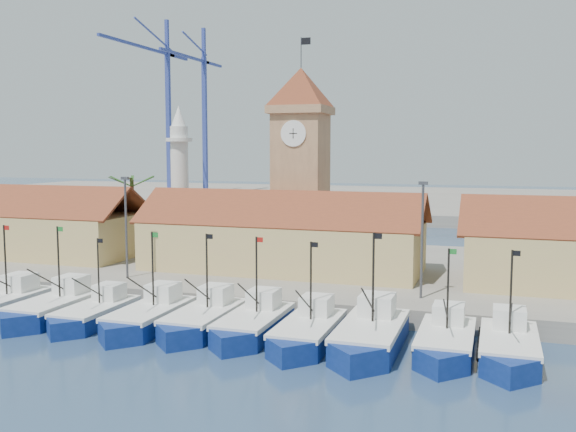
% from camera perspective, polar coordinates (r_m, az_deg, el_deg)
% --- Properties ---
extents(ground, '(400.00, 400.00, 0.00)m').
position_cam_1_polar(ground, '(44.05, -9.02, -11.23)').
color(ground, navy).
rests_on(ground, ground).
extents(quay, '(140.00, 32.00, 1.50)m').
position_cam_1_polar(quay, '(65.51, 0.61, -4.77)').
color(quay, gray).
rests_on(quay, ground).
extents(terminal, '(240.00, 80.00, 2.00)m').
position_cam_1_polar(terminal, '(149.12, 10.62, 1.28)').
color(terminal, gray).
rests_on(terminal, ground).
extents(boat_2, '(3.61, 9.88, 7.48)m').
position_cam_1_polar(boat_2, '(52.59, -20.19, -7.81)').
color(boat_2, navy).
rests_on(boat_2, ground).
extents(boat_3, '(3.24, 8.89, 6.72)m').
position_cam_1_polar(boat_3, '(50.23, -16.92, -8.44)').
color(boat_3, navy).
rests_on(boat_3, ground).
extents(boat_4, '(3.56, 9.75, 7.38)m').
position_cam_1_polar(boat_4, '(47.96, -12.39, -8.92)').
color(boat_4, navy).
rests_on(boat_4, ground).
extents(boat_5, '(3.54, 9.71, 7.34)m').
position_cam_1_polar(boat_5, '(46.66, -7.64, -9.26)').
color(boat_5, navy).
rests_on(boat_5, ground).
extents(boat_6, '(3.51, 9.62, 7.28)m').
position_cam_1_polar(boat_6, '(45.15, -3.20, -9.74)').
color(boat_6, navy).
rests_on(boat_6, ground).
extents(boat_7, '(3.48, 9.54, 7.22)m').
position_cam_1_polar(boat_7, '(43.24, 1.70, -10.46)').
color(boat_7, navy).
rests_on(boat_7, ground).
extents(boat_8, '(3.87, 10.59, 8.02)m').
position_cam_1_polar(boat_8, '(42.38, 7.26, -10.73)').
color(boat_8, navy).
rests_on(boat_8, ground).
extents(boat_9, '(3.42, 9.36, 7.08)m').
position_cam_1_polar(boat_9, '(42.41, 13.83, -10.98)').
color(boat_9, navy).
rests_on(boat_9, ground).
extents(boat_10, '(3.47, 9.49, 7.18)m').
position_cam_1_polar(boat_10, '(42.29, 19.06, -11.18)').
color(boat_10, navy).
rests_on(boat_10, ground).
extents(hall_left, '(31.20, 10.13, 7.61)m').
position_cam_1_polar(hall_left, '(77.53, -23.54, -1.17)').
color(hall_left, tan).
rests_on(hall_left, quay).
extents(hall_center, '(27.04, 10.13, 7.61)m').
position_cam_1_polar(hall_center, '(61.22, -0.51, -2.46)').
color(hall_center, tan).
rests_on(hall_center, quay).
extents(clock_tower, '(5.80, 5.80, 22.70)m').
position_cam_1_polar(clock_tower, '(66.26, 1.15, 5.11)').
color(clock_tower, tan).
rests_on(clock_tower, quay).
extents(minaret, '(3.00, 3.00, 16.30)m').
position_cam_1_polar(minaret, '(73.92, -9.60, 3.38)').
color(minaret, silver).
rests_on(minaret, quay).
extents(palm_tree, '(5.60, 5.03, 8.39)m').
position_cam_1_polar(palm_tree, '(74.91, -13.66, 0.66)').
color(palm_tree, brown).
rests_on(palm_tree, quay).
extents(lamp_posts, '(80.70, 0.25, 9.03)m').
position_cam_1_polar(lamp_posts, '(53.25, -2.76, -1.04)').
color(lamp_posts, '#3F3F44').
rests_on(lamp_posts, quay).
extents(crane_blue_far, '(1.00, 37.95, 41.49)m').
position_cam_1_polar(crane_blue_far, '(157.27, -11.01, 10.43)').
color(crane_blue_far, '#314096').
rests_on(crane_blue_far, terminal).
extents(crane_blue_near, '(1.00, 31.54, 40.23)m').
position_cam_1_polar(crane_blue_near, '(160.26, -7.64, 9.97)').
color(crane_blue_near, '#314096').
rests_on(crane_blue_near, terminal).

